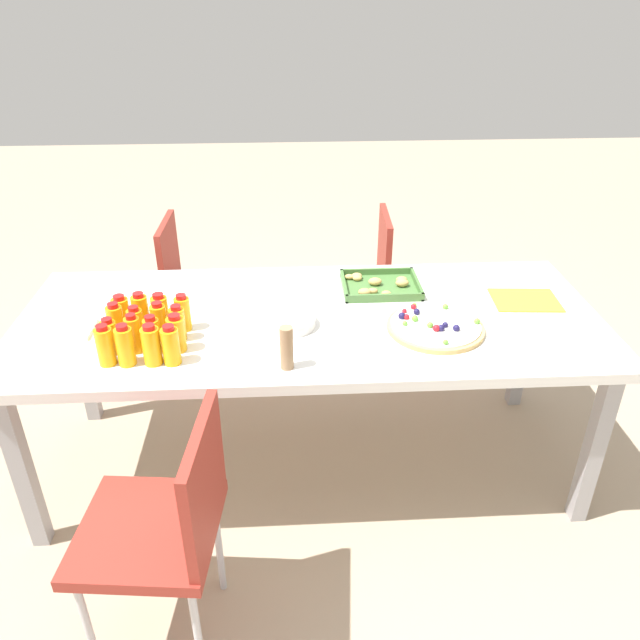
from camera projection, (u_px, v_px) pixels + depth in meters
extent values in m
plane|color=tan|center=(311.00, 461.00, 2.71)|extent=(12.00, 12.00, 0.00)
cube|color=silver|center=(310.00, 320.00, 2.36)|extent=(2.23, 0.91, 0.04)
cube|color=#99999E|center=(23.00, 471.00, 2.16)|extent=(0.06, 0.06, 0.69)
cube|color=#99999E|center=(594.00, 449.00, 2.26)|extent=(0.06, 0.06, 0.69)
cube|color=#99999E|center=(82.00, 356.00, 2.82)|extent=(0.06, 0.06, 0.69)
cube|color=#99999E|center=(523.00, 343.00, 2.92)|extent=(0.06, 0.06, 0.69)
cube|color=maroon|center=(417.00, 283.00, 3.25)|extent=(0.42, 0.42, 0.04)
cube|color=maroon|center=(384.00, 250.00, 3.16)|extent=(0.05, 0.38, 0.38)
cylinder|color=silver|center=(438.00, 309.00, 3.51)|extent=(0.02, 0.02, 0.41)
cylinder|color=silver|center=(448.00, 338.00, 3.23)|extent=(0.02, 0.02, 0.41)
cylinder|color=silver|center=(382.00, 310.00, 3.51)|extent=(0.02, 0.02, 0.41)
cylinder|color=silver|center=(388.00, 339.00, 3.23)|extent=(0.02, 0.02, 0.41)
cube|color=maroon|center=(148.00, 531.00, 1.80)|extent=(0.44, 0.44, 0.04)
cube|color=maroon|center=(204.00, 485.00, 1.70)|extent=(0.07, 0.38, 0.38)
cylinder|color=silver|center=(89.00, 631.00, 1.78)|extent=(0.02, 0.02, 0.41)
cylinder|color=silver|center=(125.00, 543.00, 2.06)|extent=(0.02, 0.02, 0.41)
cylinder|color=silver|center=(198.00, 636.00, 1.77)|extent=(0.02, 0.02, 0.41)
cylinder|color=silver|center=(219.00, 547.00, 2.05)|extent=(0.02, 0.02, 0.41)
cube|color=maroon|center=(209.00, 292.00, 3.16)|extent=(0.41, 0.41, 0.04)
cube|color=maroon|center=(169.00, 258.00, 3.07)|extent=(0.04, 0.38, 0.38)
cylinder|color=silver|center=(245.00, 317.00, 3.43)|extent=(0.02, 0.02, 0.41)
cylinder|color=silver|center=(241.00, 348.00, 3.15)|extent=(0.02, 0.02, 0.41)
cylinder|color=silver|center=(188.00, 318.00, 3.42)|extent=(0.02, 0.02, 0.41)
cylinder|color=silver|center=(178.00, 349.00, 3.14)|extent=(0.02, 0.02, 0.41)
cylinder|color=#FAAE14|center=(105.00, 347.00, 2.03)|extent=(0.06, 0.06, 0.13)
cylinder|color=red|center=(102.00, 328.00, 1.99)|extent=(0.04, 0.04, 0.02)
cylinder|color=#F9AE14|center=(125.00, 347.00, 2.03)|extent=(0.06, 0.06, 0.13)
cylinder|color=red|center=(122.00, 327.00, 1.99)|extent=(0.04, 0.04, 0.02)
cylinder|color=#F9AE14|center=(152.00, 346.00, 2.03)|extent=(0.06, 0.06, 0.13)
cylinder|color=red|center=(149.00, 327.00, 2.00)|extent=(0.04, 0.04, 0.02)
cylinder|color=#FAAD14|center=(171.00, 347.00, 2.03)|extent=(0.06, 0.06, 0.13)
cylinder|color=red|center=(168.00, 328.00, 2.00)|extent=(0.04, 0.04, 0.02)
cylinder|color=#FAAE14|center=(110.00, 338.00, 2.09)|extent=(0.05, 0.05, 0.12)
cylinder|color=red|center=(106.00, 321.00, 2.06)|extent=(0.04, 0.04, 0.02)
cylinder|color=#FAAD14|center=(134.00, 335.00, 2.10)|extent=(0.05, 0.05, 0.13)
cylinder|color=red|center=(130.00, 317.00, 2.06)|extent=(0.03, 0.03, 0.02)
cylinder|color=#FAAC14|center=(152.00, 336.00, 2.10)|extent=(0.05, 0.05, 0.12)
cylinder|color=red|center=(150.00, 318.00, 2.06)|extent=(0.04, 0.04, 0.02)
cylinder|color=#F9AB14|center=(176.00, 335.00, 2.11)|extent=(0.06, 0.06, 0.12)
cylinder|color=red|center=(174.00, 317.00, 2.07)|extent=(0.04, 0.04, 0.02)
cylinder|color=#F9AB14|center=(116.00, 324.00, 2.16)|extent=(0.06, 0.06, 0.13)
cylinder|color=red|center=(113.00, 305.00, 2.12)|extent=(0.04, 0.04, 0.02)
cylinder|color=#FAAB14|center=(136.00, 326.00, 2.16)|extent=(0.05, 0.05, 0.12)
cylinder|color=red|center=(133.00, 309.00, 2.13)|extent=(0.04, 0.04, 0.02)
cylinder|color=#F8AF14|center=(159.00, 323.00, 2.17)|extent=(0.06, 0.06, 0.13)
cylinder|color=red|center=(157.00, 305.00, 2.13)|extent=(0.04, 0.04, 0.02)
cylinder|color=#F9AD14|center=(178.00, 324.00, 2.17)|extent=(0.05, 0.05, 0.12)
cylinder|color=red|center=(175.00, 308.00, 2.14)|extent=(0.04, 0.04, 0.02)
cylinder|color=#FAAC14|center=(122.00, 315.00, 2.23)|extent=(0.06, 0.06, 0.12)
cylinder|color=red|center=(119.00, 298.00, 2.19)|extent=(0.04, 0.04, 0.02)
cylinder|color=#FAAE14|center=(141.00, 313.00, 2.23)|extent=(0.06, 0.06, 0.13)
cylinder|color=red|center=(138.00, 295.00, 2.19)|extent=(0.04, 0.04, 0.02)
cylinder|color=#FAAB14|center=(161.00, 314.00, 2.23)|extent=(0.06, 0.06, 0.13)
cylinder|color=red|center=(158.00, 296.00, 2.19)|extent=(0.04, 0.04, 0.02)
cylinder|color=#FAAC14|center=(183.00, 314.00, 2.23)|extent=(0.06, 0.06, 0.13)
cylinder|color=red|center=(181.00, 297.00, 2.20)|extent=(0.04, 0.04, 0.02)
cylinder|color=tan|center=(435.00, 327.00, 2.26)|extent=(0.36, 0.36, 0.02)
cylinder|color=white|center=(436.00, 325.00, 2.25)|extent=(0.33, 0.33, 0.01)
sphere|color=#1E1947|center=(441.00, 328.00, 2.20)|extent=(0.03, 0.03, 0.03)
sphere|color=red|center=(413.00, 307.00, 2.35)|extent=(0.02, 0.02, 0.02)
sphere|color=#1E1947|center=(402.00, 316.00, 2.28)|extent=(0.03, 0.03, 0.03)
sphere|color=#66B238|center=(415.00, 318.00, 2.27)|extent=(0.02, 0.02, 0.02)
sphere|color=red|center=(401.00, 315.00, 2.29)|extent=(0.02, 0.02, 0.02)
sphere|color=red|center=(404.00, 311.00, 2.32)|extent=(0.02, 0.02, 0.02)
sphere|color=#66B238|center=(405.00, 323.00, 2.24)|extent=(0.02, 0.02, 0.02)
sphere|color=#1E1947|center=(445.00, 325.00, 2.23)|extent=(0.02, 0.02, 0.02)
sphere|color=#66B238|center=(446.00, 342.00, 2.12)|extent=(0.02, 0.02, 0.02)
sphere|color=#1E1947|center=(417.00, 312.00, 2.31)|extent=(0.02, 0.02, 0.02)
sphere|color=#66B238|center=(477.00, 321.00, 2.25)|extent=(0.02, 0.02, 0.02)
sphere|color=red|center=(436.00, 328.00, 2.20)|extent=(0.03, 0.03, 0.03)
sphere|color=#66B238|center=(430.00, 325.00, 2.22)|extent=(0.02, 0.02, 0.02)
sphere|color=#1E1947|center=(456.00, 328.00, 2.20)|extent=(0.03, 0.03, 0.03)
sphere|color=#66B238|center=(414.00, 305.00, 2.36)|extent=(0.02, 0.02, 0.02)
sphere|color=#66B238|center=(445.00, 307.00, 2.35)|extent=(0.02, 0.02, 0.02)
sphere|color=red|center=(407.00, 317.00, 2.28)|extent=(0.02, 0.02, 0.02)
cube|color=#477238|center=(380.00, 287.00, 2.56)|extent=(0.32, 0.26, 0.01)
cube|color=#477238|center=(385.00, 298.00, 2.44)|extent=(0.32, 0.01, 0.03)
cube|color=#477238|center=(376.00, 272.00, 2.66)|extent=(0.32, 0.01, 0.03)
cube|color=#477238|center=(344.00, 285.00, 2.54)|extent=(0.01, 0.26, 0.03)
cube|color=#477238|center=(417.00, 284.00, 2.56)|extent=(0.01, 0.26, 0.03)
ellipsoid|color=tan|center=(349.00, 277.00, 2.61)|extent=(0.04, 0.03, 0.02)
ellipsoid|color=tan|center=(373.00, 291.00, 2.49)|extent=(0.04, 0.03, 0.02)
ellipsoid|color=tan|center=(357.00, 278.00, 2.60)|extent=(0.04, 0.03, 0.02)
ellipsoid|color=tan|center=(402.00, 280.00, 2.58)|extent=(0.05, 0.03, 0.03)
ellipsoid|color=tan|center=(402.00, 283.00, 2.55)|extent=(0.06, 0.04, 0.03)
ellipsoid|color=tan|center=(375.00, 282.00, 2.56)|extent=(0.06, 0.04, 0.03)
ellipsoid|color=tan|center=(357.00, 276.00, 2.62)|extent=(0.05, 0.03, 0.03)
ellipsoid|color=tan|center=(386.00, 293.00, 2.48)|extent=(0.04, 0.03, 0.02)
ellipsoid|color=tan|center=(365.00, 292.00, 2.48)|extent=(0.05, 0.04, 0.03)
cylinder|color=silver|center=(289.00, 325.00, 2.28)|extent=(0.20, 0.20, 0.00)
cylinder|color=silver|center=(289.00, 324.00, 2.28)|extent=(0.20, 0.20, 0.00)
cylinder|color=silver|center=(289.00, 323.00, 2.28)|extent=(0.20, 0.20, 0.00)
cylinder|color=silver|center=(289.00, 322.00, 2.28)|extent=(0.20, 0.20, 0.00)
cylinder|color=silver|center=(289.00, 320.00, 2.27)|extent=(0.20, 0.20, 0.00)
cylinder|color=silver|center=(289.00, 319.00, 2.27)|extent=(0.20, 0.20, 0.00)
cylinder|color=silver|center=(289.00, 318.00, 2.27)|extent=(0.20, 0.20, 0.00)
cylinder|color=silver|center=(289.00, 317.00, 2.27)|extent=(0.20, 0.20, 0.00)
cube|color=white|center=(73.00, 330.00, 2.24)|extent=(0.15, 0.15, 0.02)
cylinder|color=#9E7A56|center=(287.00, 348.00, 2.00)|extent=(0.04, 0.04, 0.15)
cube|color=yellow|center=(525.00, 300.00, 2.46)|extent=(0.27, 0.22, 0.01)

